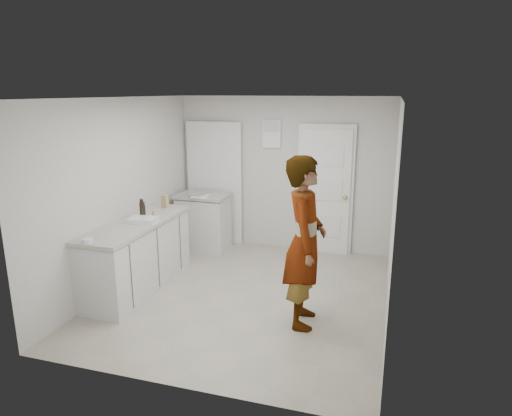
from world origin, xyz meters
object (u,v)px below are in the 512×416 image
(oil_cruet_b, at_px, (142,209))
(person, at_px, (305,242))
(cake_mix_box, at_px, (165,202))
(spice_jar, at_px, (154,214))
(egg_bowl, at_px, (87,241))
(baking_dish, at_px, (143,220))
(oil_cruet_a, at_px, (143,210))

(oil_cruet_b, bearing_deg, person, -11.18)
(person, bearing_deg, cake_mix_box, 57.22)
(spice_jar, bearing_deg, cake_mix_box, 99.90)
(spice_jar, height_order, oil_cruet_b, oil_cruet_b)
(spice_jar, xyz_separation_m, oil_cruet_b, (-0.09, -0.14, 0.09))
(person, bearing_deg, egg_bowl, 96.99)
(egg_bowl, bearing_deg, person, 14.38)
(cake_mix_box, distance_m, spice_jar, 0.50)
(baking_dish, bearing_deg, oil_cruet_a, 117.17)
(person, bearing_deg, oil_cruet_b, 71.43)
(person, height_order, oil_cruet_b, person)
(cake_mix_box, height_order, spice_jar, cake_mix_box)
(spice_jar, bearing_deg, oil_cruet_a, -133.73)
(oil_cruet_a, bearing_deg, person, -12.17)
(cake_mix_box, bearing_deg, spice_jar, -55.71)
(person, height_order, baking_dish, person)
(person, relative_size, oil_cruet_a, 8.46)
(egg_bowl, bearing_deg, baking_dish, 79.05)
(cake_mix_box, relative_size, oil_cruet_a, 0.79)
(oil_cruet_b, height_order, egg_bowl, oil_cruet_b)
(egg_bowl, bearing_deg, oil_cruet_a, 86.08)
(baking_dish, relative_size, egg_bowl, 3.20)
(oil_cruet_a, relative_size, oil_cruet_b, 0.82)
(oil_cruet_b, distance_m, egg_bowl, 1.06)
(baking_dish, bearing_deg, cake_mix_box, 96.56)
(cake_mix_box, bearing_deg, egg_bowl, -68.50)
(spice_jar, relative_size, baking_dish, 0.21)
(cake_mix_box, height_order, oil_cruet_b, oil_cruet_b)
(oil_cruet_a, xyz_separation_m, oil_cruet_b, (0.00, -0.04, 0.02))
(oil_cruet_a, distance_m, baking_dish, 0.23)
(person, relative_size, cake_mix_box, 10.77)
(person, distance_m, spice_jar, 2.26)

